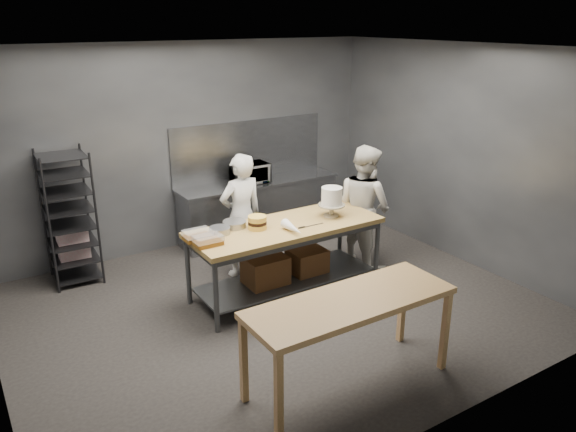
# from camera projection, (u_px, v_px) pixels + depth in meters

# --- Properties ---
(ground) EXTENTS (6.00, 6.00, 0.00)m
(ground) POSITION_uv_depth(u_px,v_px,m) (277.00, 307.00, 6.76)
(ground) COLOR black
(ground) RESTS_ON ground
(back_wall) EXTENTS (6.00, 0.04, 3.00)m
(back_wall) POSITION_uv_depth(u_px,v_px,m) (188.00, 147.00, 8.25)
(back_wall) COLOR #4C4F54
(back_wall) RESTS_ON ground
(work_table) EXTENTS (2.40, 0.90, 0.92)m
(work_table) POSITION_uv_depth(u_px,v_px,m) (285.00, 251.00, 6.93)
(work_table) COLOR olive
(work_table) RESTS_ON ground
(near_counter) EXTENTS (2.00, 0.70, 0.90)m
(near_counter) POSITION_uv_depth(u_px,v_px,m) (350.00, 308.00, 5.09)
(near_counter) COLOR olive
(near_counter) RESTS_ON ground
(back_counter) EXTENTS (2.60, 0.60, 0.90)m
(back_counter) POSITION_uv_depth(u_px,v_px,m) (259.00, 209.00, 8.85)
(back_counter) COLOR slate
(back_counter) RESTS_ON ground
(splashback_panel) EXTENTS (2.60, 0.02, 0.90)m
(splashback_panel) POSITION_uv_depth(u_px,v_px,m) (249.00, 149.00, 8.79)
(splashback_panel) COLOR slate
(splashback_panel) RESTS_ON back_counter
(speed_rack) EXTENTS (0.63, 0.67, 1.75)m
(speed_rack) POSITION_uv_depth(u_px,v_px,m) (70.00, 219.00, 7.22)
(speed_rack) COLOR black
(speed_rack) RESTS_ON ground
(chef_behind) EXTENTS (0.62, 0.42, 1.67)m
(chef_behind) POSITION_uv_depth(u_px,v_px,m) (241.00, 216.00, 7.38)
(chef_behind) COLOR silver
(chef_behind) RESTS_ON ground
(chef_right) EXTENTS (0.70, 0.87, 1.71)m
(chef_right) POSITION_uv_depth(u_px,v_px,m) (364.00, 206.00, 7.69)
(chef_right) COLOR silver
(chef_right) RESTS_ON ground
(microwave) EXTENTS (0.54, 0.37, 0.30)m
(microwave) POSITION_uv_depth(u_px,v_px,m) (250.00, 173.00, 8.57)
(microwave) COLOR black
(microwave) RESTS_ON back_counter
(frosted_cake_stand) EXTENTS (0.34, 0.34, 0.38)m
(frosted_cake_stand) POSITION_uv_depth(u_px,v_px,m) (332.00, 198.00, 7.04)
(frosted_cake_stand) COLOR #A59C84
(frosted_cake_stand) RESTS_ON work_table
(layer_cake) EXTENTS (0.22, 0.22, 0.16)m
(layer_cake) POSITION_uv_depth(u_px,v_px,m) (257.00, 222.00, 6.67)
(layer_cake) COLOR #F3BA4D
(layer_cake) RESTS_ON work_table
(cake_pans) EXTENTS (0.51, 0.36, 0.07)m
(cake_pans) POSITION_uv_depth(u_px,v_px,m) (228.00, 227.00, 6.65)
(cake_pans) COLOR gray
(cake_pans) RESTS_ON work_table
(piping_bag) EXTENTS (0.14, 0.38, 0.12)m
(piping_bag) POSITION_uv_depth(u_px,v_px,m) (293.00, 228.00, 6.54)
(piping_bag) COLOR white
(piping_bag) RESTS_ON work_table
(offset_spatula) EXTENTS (0.36, 0.02, 0.02)m
(offset_spatula) POSITION_uv_depth(u_px,v_px,m) (308.00, 226.00, 6.76)
(offset_spatula) COLOR slate
(offset_spatula) RESTS_ON work_table
(pastry_clamshells) EXTENTS (0.34, 0.43, 0.11)m
(pastry_clamshells) POSITION_uv_depth(u_px,v_px,m) (203.00, 238.00, 6.27)
(pastry_clamshells) COLOR #8D591C
(pastry_clamshells) RESTS_ON work_table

